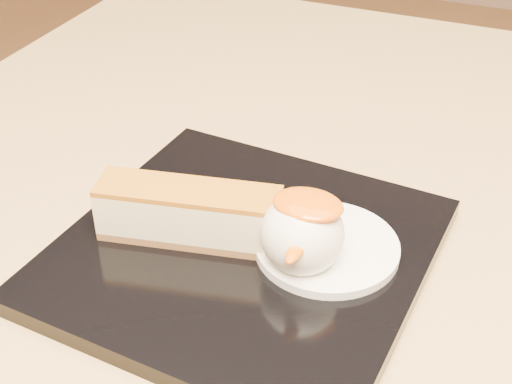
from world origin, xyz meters
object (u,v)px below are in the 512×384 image
at_px(cheesecake, 189,213).
at_px(ice_cream_scoop, 302,234).
at_px(dessert_plate, 244,252).
at_px(table, 342,383).

bearing_deg(cheesecake, ice_cream_scoop, -11.59).
xyz_separation_m(dessert_plate, ice_cream_scoop, (0.04, -0.00, 0.03)).
relative_size(table, dessert_plate, 3.64).
distance_m(dessert_plate, ice_cream_scoop, 0.05).
bearing_deg(dessert_plate, table, 44.23).
height_order(dessert_plate, cheesecake, cheesecake).
relative_size(table, cheesecake, 6.75).
bearing_deg(dessert_plate, cheesecake, -171.87).
bearing_deg(cheesecake, table, 21.97).
bearing_deg(ice_cream_scoop, dessert_plate, 172.87).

